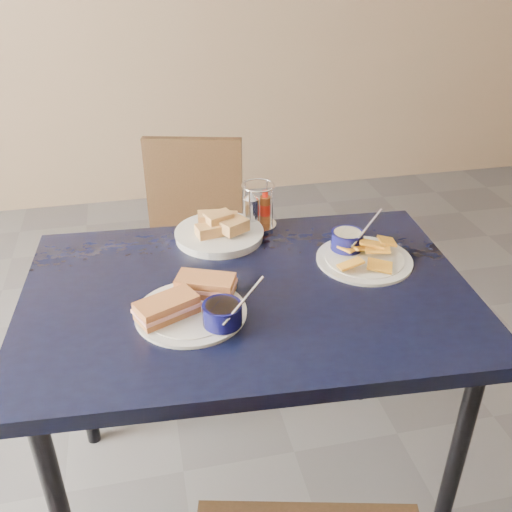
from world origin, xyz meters
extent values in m
cube|color=black|center=(-0.17, 0.22, 0.73)|extent=(1.17, 0.82, 0.04)
cylinder|color=black|center=(0.31, -0.08, 0.35)|extent=(0.04, 0.04, 0.71)
cylinder|color=black|center=(-0.66, 0.52, 0.35)|extent=(0.04, 0.04, 0.71)
cylinder|color=black|center=(0.31, 0.52, 0.35)|extent=(0.04, 0.04, 0.71)
cube|color=black|center=(-0.24, 1.02, 0.40)|extent=(0.47, 0.46, 0.04)
cylinder|color=black|center=(-0.40, 0.87, 0.19)|extent=(0.03, 0.03, 0.38)
cylinder|color=black|center=(-0.08, 0.87, 0.19)|extent=(0.03, 0.03, 0.38)
cylinder|color=black|center=(-0.40, 1.17, 0.19)|extent=(0.03, 0.03, 0.38)
cylinder|color=black|center=(-0.08, 1.17, 0.19)|extent=(0.03, 0.03, 0.38)
cube|color=black|center=(-0.24, 1.19, 0.62)|extent=(0.39, 0.13, 0.41)
cylinder|color=white|center=(-0.33, 0.14, 0.75)|extent=(0.26, 0.26, 0.01)
cylinder|color=white|center=(-0.33, 0.14, 0.76)|extent=(0.22, 0.22, 0.00)
cube|color=#BD7743|center=(-0.38, 0.13, 0.78)|extent=(0.16, 0.12, 0.04)
cube|color=#E49D8C|center=(-0.38, 0.13, 0.78)|extent=(0.16, 0.13, 0.01)
cube|color=#BD7743|center=(-0.28, 0.21, 0.78)|extent=(0.16, 0.12, 0.04)
cube|color=#E49D8C|center=(-0.28, 0.21, 0.78)|extent=(0.16, 0.13, 0.01)
cylinder|color=#090934|center=(-0.26, 0.08, 0.79)|extent=(0.09, 0.09, 0.05)
cylinder|color=black|center=(-0.26, 0.08, 0.80)|extent=(0.08, 0.08, 0.01)
cylinder|color=silver|center=(-0.22, 0.06, 0.83)|extent=(0.11, 0.07, 0.08)
cylinder|color=white|center=(0.16, 0.28, 0.75)|extent=(0.26, 0.26, 0.01)
cylinder|color=white|center=(0.16, 0.28, 0.76)|extent=(0.21, 0.21, 0.00)
cube|color=yellow|center=(0.18, 0.22, 0.76)|extent=(0.08, 0.07, 0.02)
cube|color=yellow|center=(0.10, 0.23, 0.77)|extent=(0.06, 0.05, 0.03)
cube|color=yellow|center=(0.16, 0.30, 0.77)|extent=(0.05, 0.07, 0.03)
cube|color=yellow|center=(0.13, 0.32, 0.78)|extent=(0.08, 0.07, 0.01)
cube|color=yellow|center=(0.24, 0.31, 0.78)|extent=(0.06, 0.07, 0.02)
cube|color=yellow|center=(0.19, 0.27, 0.79)|extent=(0.08, 0.06, 0.02)
cube|color=yellow|center=(0.18, 0.29, 0.79)|extent=(0.08, 0.07, 0.02)
cylinder|color=#090934|center=(0.13, 0.34, 0.79)|extent=(0.09, 0.09, 0.05)
cylinder|color=beige|center=(0.13, 0.34, 0.80)|extent=(0.08, 0.08, 0.01)
cylinder|color=silver|center=(0.18, 0.32, 0.83)|extent=(0.11, 0.07, 0.08)
cylinder|color=white|center=(-0.20, 0.50, 0.76)|extent=(0.25, 0.25, 0.02)
cylinder|color=white|center=(-0.20, 0.50, 0.77)|extent=(0.21, 0.21, 0.00)
cube|color=tan|center=(-0.23, 0.48, 0.79)|extent=(0.08, 0.06, 0.03)
cube|color=tan|center=(-0.18, 0.53, 0.79)|extent=(0.09, 0.07, 0.03)
cube|color=tan|center=(-0.16, 0.47, 0.80)|extent=(0.09, 0.08, 0.03)
cube|color=tan|center=(-0.22, 0.52, 0.81)|extent=(0.08, 0.06, 0.03)
cube|color=tan|center=(-0.20, 0.50, 0.81)|extent=(0.09, 0.07, 0.03)
cylinder|color=silver|center=(-0.07, 0.55, 0.75)|extent=(0.11, 0.11, 0.01)
cylinder|color=silver|center=(-0.04, 0.59, 0.82)|extent=(0.01, 0.00, 0.13)
cylinder|color=silver|center=(-0.11, 0.59, 0.82)|extent=(0.01, 0.00, 0.13)
cylinder|color=silver|center=(-0.11, 0.52, 0.82)|extent=(0.01, 0.00, 0.13)
cylinder|color=silver|center=(-0.04, 0.52, 0.82)|extent=(0.01, 0.00, 0.13)
torus|color=silver|center=(-0.07, 0.55, 0.88)|extent=(0.10, 0.10, 0.00)
cylinder|color=silver|center=(-0.09, 0.55, 0.80)|extent=(0.05, 0.05, 0.08)
cone|color=silver|center=(-0.09, 0.55, 0.85)|extent=(0.04, 0.04, 0.02)
cylinder|color=brown|center=(-0.05, 0.56, 0.80)|extent=(0.03, 0.03, 0.08)
cylinder|color=#A41509|center=(-0.05, 0.56, 0.80)|extent=(0.03, 0.03, 0.03)
cylinder|color=#A41509|center=(-0.05, 0.56, 0.85)|extent=(0.02, 0.02, 0.02)
camera|label=1|loc=(-0.41, -0.96, 1.55)|focal=40.00mm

